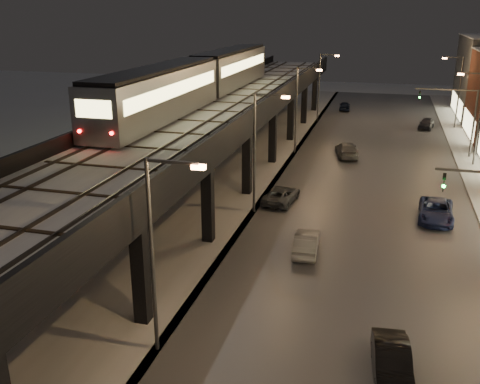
# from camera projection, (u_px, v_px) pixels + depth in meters

# --- Properties ---
(road_surface) EXTENTS (17.00, 120.00, 0.06)m
(road_surface) POSITION_uv_depth(u_px,v_px,m) (367.00, 204.00, 42.13)
(road_surface) COLOR #46474D
(road_surface) RESTS_ON ground
(under_viaduct_pavement) EXTENTS (11.00, 120.00, 0.06)m
(under_viaduct_pavement) POSITION_uv_depth(u_px,v_px,m) (205.00, 189.00, 45.52)
(under_viaduct_pavement) COLOR #9FA1A8
(under_viaduct_pavement) RESTS_ON ground
(elevated_viaduct) EXTENTS (9.00, 100.00, 6.30)m
(elevated_viaduct) POSITION_uv_depth(u_px,v_px,m) (190.00, 133.00, 40.83)
(elevated_viaduct) COLOR black
(elevated_viaduct) RESTS_ON ground
(viaduct_trackbed) EXTENTS (8.40, 100.00, 0.32)m
(viaduct_trackbed) POSITION_uv_depth(u_px,v_px,m) (190.00, 123.00, 40.70)
(viaduct_trackbed) COLOR #B2B7C1
(viaduct_trackbed) RESTS_ON elevated_viaduct
(viaduct_parapet_streetside) EXTENTS (0.30, 100.00, 1.10)m
(viaduct_parapet_streetside) POSITION_uv_depth(u_px,v_px,m) (245.00, 120.00, 39.48)
(viaduct_parapet_streetside) COLOR black
(viaduct_parapet_streetside) RESTS_ON elevated_viaduct
(viaduct_parapet_far) EXTENTS (0.30, 100.00, 1.10)m
(viaduct_parapet_far) POSITION_uv_depth(u_px,v_px,m) (138.00, 114.00, 41.67)
(viaduct_parapet_far) COLOR black
(viaduct_parapet_far) RESTS_ON elevated_viaduct
(streetlight_left_1) EXTENTS (2.57, 0.28, 9.00)m
(streetlight_left_1) POSITION_uv_depth(u_px,v_px,m) (157.00, 245.00, 22.37)
(streetlight_left_1) COLOR #38383A
(streetlight_left_1) RESTS_ON ground
(streetlight_left_2) EXTENTS (2.57, 0.28, 9.00)m
(streetlight_left_2) POSITION_uv_depth(u_px,v_px,m) (258.00, 145.00, 38.79)
(streetlight_left_2) COLOR #38383A
(streetlight_left_2) RESTS_ON ground
(streetlight_left_3) EXTENTS (2.57, 0.28, 9.00)m
(streetlight_left_3) POSITION_uv_depth(u_px,v_px,m) (299.00, 105.00, 55.20)
(streetlight_left_3) COLOR #38383A
(streetlight_left_3) RESTS_ON ground
(streetlight_right_3) EXTENTS (2.56, 0.28, 9.00)m
(streetlight_right_3) POSITION_uv_depth(u_px,v_px,m) (477.00, 113.00, 50.88)
(streetlight_right_3) COLOR #38383A
(streetlight_right_3) RESTS_ON ground
(streetlight_left_4) EXTENTS (2.57, 0.28, 9.00)m
(streetlight_left_4) POSITION_uv_depth(u_px,v_px,m) (321.00, 83.00, 71.61)
(streetlight_left_4) COLOR #38383A
(streetlight_left_4) RESTS_ON ground
(streetlight_right_4) EXTENTS (2.56, 0.28, 9.00)m
(streetlight_right_4) POSITION_uv_depth(u_px,v_px,m) (457.00, 87.00, 67.30)
(streetlight_right_4) COLOR #38383A
(streetlight_right_4) RESTS_ON ground
(traffic_light_rig_b) EXTENTS (6.10, 0.34, 7.00)m
(traffic_light_rig_b) POSITION_uv_depth(u_px,v_px,m) (463.00, 114.00, 54.08)
(traffic_light_rig_b) COLOR #38383A
(traffic_light_rig_b) RESTS_ON ground
(subway_train) EXTENTS (3.22, 38.95, 3.85)m
(subway_train) POSITION_uv_depth(u_px,v_px,m) (201.00, 78.00, 49.62)
(subway_train) COLOR gray
(subway_train) RESTS_ON viaduct_trackbed
(car_near_white) EXTENTS (1.69, 4.17, 1.34)m
(car_near_white) POSITION_uv_depth(u_px,v_px,m) (306.00, 244.00, 33.46)
(car_near_white) COLOR gray
(car_near_white) RESTS_ON ground
(car_mid_silver) EXTENTS (2.63, 4.78, 1.27)m
(car_mid_silver) POSITION_uv_depth(u_px,v_px,m) (281.00, 196.00, 42.15)
(car_mid_silver) COLOR #3E4248
(car_mid_silver) RESTS_ON ground
(car_mid_dark) EXTENTS (2.97, 5.36, 1.47)m
(car_mid_dark) POSITION_uv_depth(u_px,v_px,m) (347.00, 150.00, 55.30)
(car_mid_dark) COLOR #5B5C5E
(car_mid_dark) RESTS_ON ground
(car_far_white) EXTENTS (1.82, 3.94, 1.31)m
(car_far_white) POSITION_uv_depth(u_px,v_px,m) (345.00, 106.00, 80.70)
(car_far_white) COLOR black
(car_far_white) RESTS_ON ground
(car_onc_silver) EXTENTS (1.88, 4.35, 1.39)m
(car_onc_silver) POSITION_uv_depth(u_px,v_px,m) (392.00, 364.00, 22.10)
(car_onc_silver) COLOR black
(car_onc_silver) RESTS_ON ground
(car_onc_dark) EXTENTS (2.66, 5.26, 1.43)m
(car_onc_dark) POSITION_uv_depth(u_px,v_px,m) (436.00, 212.00, 38.63)
(car_onc_dark) COLOR navy
(car_onc_dark) RESTS_ON ground
(car_onc_red) EXTENTS (2.36, 4.18, 1.34)m
(car_onc_red) POSITION_uv_depth(u_px,v_px,m) (426.00, 124.00, 68.29)
(car_onc_red) COLOR black
(car_onc_red) RESTS_ON ground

